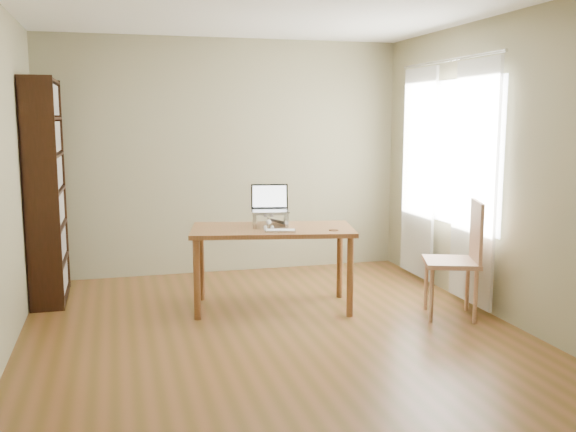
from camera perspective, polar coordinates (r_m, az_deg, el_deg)
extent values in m
cube|color=brown|center=(5.30, -1.20, -10.50)|extent=(4.00, 4.50, 0.02)
cube|color=white|center=(5.08, -1.30, 18.65)|extent=(4.00, 4.50, 0.02)
cube|color=gray|center=(7.23, -5.59, 5.23)|extent=(4.00, 0.02, 2.60)
cube|color=gray|center=(2.89, 9.61, -0.02)|extent=(4.00, 0.02, 2.60)
cube|color=gray|center=(5.84, 18.32, 4.01)|extent=(0.02, 4.50, 2.60)
cube|color=white|center=(6.50, 14.25, 5.50)|extent=(0.01, 1.80, 1.40)
cube|color=black|center=(6.05, -21.12, 1.64)|extent=(0.30, 0.04, 2.10)
cube|color=black|center=(6.90, -20.41, 2.48)|extent=(0.30, 0.04, 2.10)
cube|color=black|center=(6.49, -21.97, 2.03)|extent=(0.02, 0.90, 2.10)
cube|color=black|center=(6.66, -20.27, -6.67)|extent=(0.30, 0.84, 0.02)
cube|color=black|center=(6.61, -20.09, -5.24)|extent=(0.20, 0.78, 0.28)
cube|color=black|center=(6.58, -20.42, -3.81)|extent=(0.30, 0.84, 0.03)
cube|color=black|center=(6.54, -20.24, -2.34)|extent=(0.20, 0.78, 0.28)
cube|color=black|center=(6.52, -20.58, -0.89)|extent=(0.30, 0.84, 0.02)
cube|color=black|center=(6.49, -20.40, 0.61)|extent=(0.20, 0.78, 0.28)
cube|color=black|center=(6.47, -20.74, 2.08)|extent=(0.30, 0.84, 0.02)
cube|color=black|center=(6.45, -20.56, 3.59)|extent=(0.20, 0.78, 0.28)
cube|color=black|center=(6.45, -20.91, 5.09)|extent=(0.30, 0.84, 0.02)
cube|color=black|center=(6.44, -20.72, 6.61)|extent=(0.20, 0.78, 0.28)
cube|color=black|center=(6.44, -21.07, 8.11)|extent=(0.30, 0.84, 0.02)
cube|color=black|center=(6.44, -20.88, 9.63)|extent=(0.20, 0.78, 0.28)
cube|color=black|center=(6.45, -21.24, 11.12)|extent=(0.30, 0.84, 0.03)
cube|color=white|center=(6.01, 16.22, 2.80)|extent=(0.03, 0.70, 2.20)
cube|color=white|center=(6.97, 11.52, 3.73)|extent=(0.03, 0.70, 2.20)
cylinder|color=silver|center=(6.48, 14.07, 13.29)|extent=(0.03, 1.90, 0.03)
cube|color=brown|center=(5.81, -1.40, -1.24)|extent=(1.57, 1.00, 0.04)
cylinder|color=brown|center=(6.06, -8.23, -4.53)|extent=(0.06, 0.06, 0.71)
cylinder|color=brown|center=(6.35, 3.82, -3.84)|extent=(0.06, 0.06, 0.71)
cylinder|color=brown|center=(5.48, -7.45, -5.94)|extent=(0.06, 0.06, 0.71)
cylinder|color=brown|center=(5.80, 5.78, -5.09)|extent=(0.06, 0.06, 0.71)
cube|color=silver|center=(5.84, -2.97, -0.40)|extent=(0.03, 0.25, 0.12)
cube|color=silver|center=(5.91, -0.22, -0.28)|extent=(0.03, 0.25, 0.12)
cube|color=silver|center=(5.86, -1.59, 0.30)|extent=(0.32, 0.25, 0.01)
cube|color=silver|center=(5.86, -1.59, 0.43)|extent=(0.38, 0.30, 0.02)
cube|color=black|center=(5.98, -1.91, 1.76)|extent=(0.35, 0.12, 0.23)
cube|color=white|center=(5.97, -1.90, 1.76)|extent=(0.32, 0.10, 0.20)
cube|color=silver|center=(5.60, -0.69, -1.32)|extent=(0.29, 0.18, 0.02)
cube|color=white|center=(5.60, -0.69, -1.23)|extent=(0.27, 0.15, 0.00)
cylinder|color=brown|center=(5.67, 4.07, -1.27)|extent=(0.09, 0.09, 0.01)
ellipsoid|color=#4F483E|center=(5.90, -1.88, -0.24)|extent=(0.18, 0.39, 0.13)
ellipsoid|color=#4F483E|center=(6.00, -2.12, -0.13)|extent=(0.15, 0.16, 0.12)
ellipsoid|color=#4F483E|center=(5.71, -1.44, -0.32)|extent=(0.10, 0.10, 0.09)
ellipsoid|color=silver|center=(5.75, -1.53, -0.61)|extent=(0.09, 0.09, 0.08)
sphere|color=silver|center=(5.68, -1.35, -0.53)|extent=(0.05, 0.05, 0.05)
cone|color=#4F483E|center=(5.70, -1.72, 0.12)|extent=(0.03, 0.04, 0.04)
cone|color=#4F483E|center=(5.71, -1.18, 0.14)|extent=(0.03, 0.04, 0.04)
cylinder|color=silver|center=(5.71, -1.70, -1.06)|extent=(0.03, 0.09, 0.03)
cylinder|color=silver|center=(5.72, -1.12, -1.03)|extent=(0.03, 0.09, 0.03)
cylinder|color=#4F483E|center=(6.05, -1.33, -0.45)|extent=(0.14, 0.21, 0.03)
cube|color=tan|center=(5.79, 14.29, -4.01)|extent=(0.58, 0.58, 0.04)
cylinder|color=tan|center=(5.60, 13.47, -6.96)|extent=(0.04, 0.04, 0.49)
cylinder|color=tan|center=(5.78, 16.70, -6.60)|extent=(0.04, 0.04, 0.49)
cylinder|color=tan|center=(5.91, 11.76, -6.07)|extent=(0.04, 0.04, 0.49)
cylinder|color=tan|center=(6.09, 14.87, -5.76)|extent=(0.04, 0.04, 0.49)
cube|color=tan|center=(5.84, 16.15, -1.26)|extent=(0.18, 0.42, 0.54)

